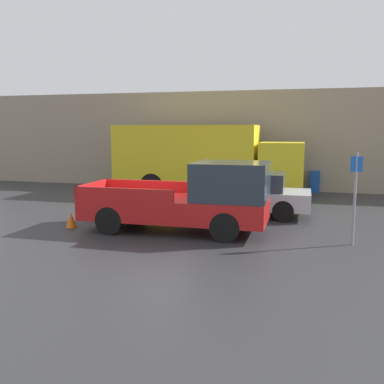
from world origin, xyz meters
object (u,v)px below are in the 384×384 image
delivery_truck (202,157)px  newspaper_box (315,182)px  pickup_truck (192,199)px  parking_sign (355,194)px  traffic_cone (71,220)px  car (244,193)px

delivery_truck → newspaper_box: 5.67m
pickup_truck → parking_sign: parking_sign is taller
newspaper_box → pickup_truck: bearing=-111.5°
delivery_truck → traffic_cone: size_ratio=18.81×
parking_sign → newspaper_box: size_ratio=2.33×
pickup_truck → delivery_truck: (-1.43, 7.24, 0.79)m
parking_sign → newspaper_box: parking_sign is taller
car → traffic_cone: size_ratio=10.27×
car → traffic_cone: (-4.97, -3.37, -0.56)m
parking_sign → traffic_cone: parking_sign is taller
parking_sign → traffic_cone: (-8.33, -0.06, -1.15)m
car → newspaper_box: bearing=68.3°
newspaper_box → traffic_cone: newspaper_box is taller
pickup_truck → parking_sign: 4.52m
traffic_cone → delivery_truck: bearing=72.5°
car → parking_sign: 4.75m
delivery_truck → car: bearing=-58.8°
parking_sign → newspaper_box: bearing=94.8°
delivery_truck → traffic_cone: (-2.40, -7.61, -1.55)m
pickup_truck → car: bearing=69.1°
parking_sign → traffic_cone: 8.41m
pickup_truck → car: (1.14, 2.99, -0.21)m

